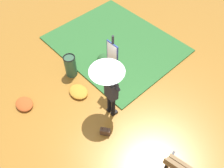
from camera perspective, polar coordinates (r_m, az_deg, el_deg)
The scene contains 9 objects.
ground_plane at distance 7.50m, azimuth -0.16°, elevation -7.64°, with size 18.00×18.00×0.00m, color #9E6623.
grass_verge at distance 9.65m, azimuth 0.80°, elevation 9.57°, with size 4.80×4.00×0.05m.
person_with_umbrella at distance 6.35m, azimuth -0.77°, elevation 1.09°, with size 0.96×0.96×2.04m.
info_sign_post at distance 7.02m, azimuth 0.13°, elevation 5.97°, with size 0.44×0.07×2.30m.
handbag at distance 7.10m, azimuth -1.63°, elevation -11.27°, with size 0.33×0.29×0.37m.
trash_bin at distance 8.36m, azimuth -9.89°, elevation 4.32°, with size 0.42×0.42×0.83m.
shrub_cluster at distance 8.71m, azimuth -1.92°, elevation 5.76°, with size 0.59×0.53×0.48m.
leaf_pile_near_person at distance 8.02m, azimuth -8.01°, elevation -1.82°, with size 0.70×0.56×0.15m.
leaf_pile_by_bench at distance 8.16m, azimuth -20.22°, elevation -4.51°, with size 0.64×0.51×0.14m.
Camera 1 is at (-2.87, 2.65, 6.41)m, focal length 38.28 mm.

